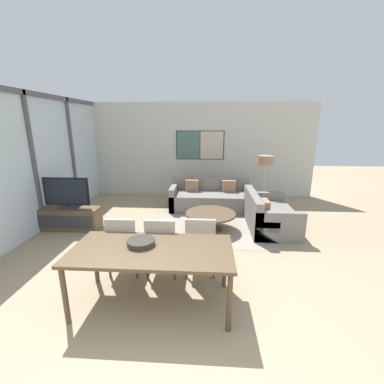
% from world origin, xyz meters
% --- Properties ---
extents(ground_plane, '(24.00, 24.00, 0.00)m').
position_xyz_m(ground_plane, '(0.00, 0.00, 0.00)').
color(ground_plane, '#9E896B').
extents(wall_back, '(7.16, 0.09, 2.80)m').
position_xyz_m(wall_back, '(0.01, 6.00, 1.41)').
color(wall_back, silver).
rests_on(wall_back, ground_plane).
extents(window_wall_left, '(0.07, 6.01, 2.80)m').
position_xyz_m(window_wall_left, '(-3.07, 3.00, 1.53)').
color(window_wall_left, silver).
rests_on(window_wall_left, ground_plane).
extents(area_rug, '(2.49, 1.81, 0.01)m').
position_xyz_m(area_rug, '(0.48, 3.23, 0.00)').
color(area_rug, gray).
rests_on(area_rug, ground_plane).
extents(tv_console, '(1.27, 0.40, 0.47)m').
position_xyz_m(tv_console, '(-2.50, 3.08, 0.23)').
color(tv_console, brown).
rests_on(tv_console, ground_plane).
extents(television, '(0.95, 0.20, 0.65)m').
position_xyz_m(television, '(-2.50, 3.08, 0.79)').
color(television, '#2D2D33').
rests_on(television, tv_console).
extents(sofa_main, '(2.07, 0.93, 0.76)m').
position_xyz_m(sofa_main, '(0.48, 4.71, 0.26)').
color(sofa_main, slate).
rests_on(sofa_main, ground_plane).
extents(sofa_side, '(0.93, 1.56, 0.76)m').
position_xyz_m(sofa_side, '(1.69, 3.42, 0.26)').
color(sofa_side, slate).
rests_on(sofa_side, ground_plane).
extents(coffee_table, '(1.05, 1.05, 0.38)m').
position_xyz_m(coffee_table, '(0.48, 3.23, 0.28)').
color(coffee_table, brown).
rests_on(coffee_table, ground_plane).
extents(dining_table, '(1.92, 0.91, 0.75)m').
position_xyz_m(dining_table, '(-0.24, 0.88, 0.68)').
color(dining_table, brown).
rests_on(dining_table, ground_plane).
extents(dining_chair_left, '(0.46, 0.46, 0.91)m').
position_xyz_m(dining_chair_left, '(-0.80, 1.51, 0.50)').
color(dining_chair_left, '#B2A899').
rests_on(dining_chair_left, ground_plane).
extents(dining_chair_centre, '(0.46, 0.46, 0.91)m').
position_xyz_m(dining_chair_centre, '(-0.24, 1.50, 0.50)').
color(dining_chair_centre, '#B2A899').
rests_on(dining_chair_centre, ground_plane).
extents(dining_chair_right, '(0.46, 0.46, 0.91)m').
position_xyz_m(dining_chair_right, '(0.32, 1.58, 0.50)').
color(dining_chair_right, '#B2A899').
rests_on(dining_chair_right, ground_plane).
extents(fruit_bowl, '(0.34, 0.34, 0.07)m').
position_xyz_m(fruit_bowl, '(-0.39, 0.96, 0.79)').
color(fruit_bowl, '#332D28').
rests_on(fruit_bowl, dining_table).
extents(floor_lamp, '(0.38, 0.38, 1.42)m').
position_xyz_m(floor_lamp, '(1.83, 4.55, 1.22)').
color(floor_lamp, '#2D2D33').
rests_on(floor_lamp, ground_plane).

